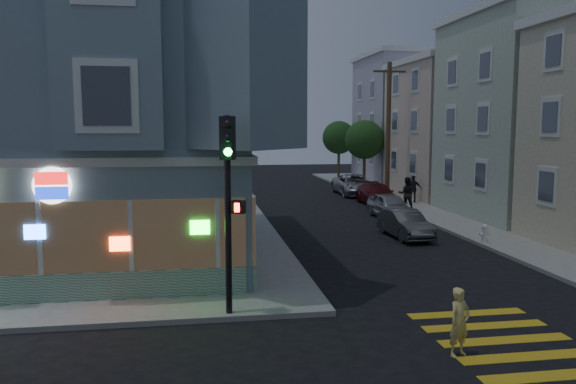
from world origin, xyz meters
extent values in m
plane|color=black|center=(0.00, 0.00, 0.00)|extent=(120.00, 120.00, 0.00)
cube|color=gray|center=(23.00, 23.00, 0.07)|extent=(24.00, 42.00, 0.15)
cube|color=gray|center=(-6.00, 11.00, 5.65)|extent=(14.00, 14.00, 11.00)
cube|color=silver|center=(-6.00, 11.00, 4.00)|extent=(14.30, 14.30, 0.25)
cylinder|color=white|center=(-4.40, 3.87, 3.40)|extent=(1.00, 0.12, 1.00)
cube|color=#A1B199|center=(19.50, 16.00, 5.40)|extent=(12.00, 8.60, 10.50)
cube|color=#C8B19B|center=(19.50, 25.00, 4.65)|extent=(12.00, 8.60, 9.00)
cube|color=#B0AABB|center=(19.50, 34.00, 5.40)|extent=(12.00, 8.60, 10.50)
cylinder|color=#4C3826|center=(12.00, 24.00, 4.65)|extent=(0.30, 0.30, 9.00)
cube|color=#4C3826|center=(12.00, 24.00, 8.55)|extent=(2.20, 0.12, 0.12)
cylinder|color=#4C3826|center=(12.20, 30.00, 1.75)|extent=(0.24, 0.24, 3.20)
sphere|color=#1F4117|center=(12.20, 30.00, 3.95)|extent=(3.00, 3.00, 3.00)
cylinder|color=#4C3826|center=(12.20, 38.00, 1.75)|extent=(0.24, 0.24, 3.20)
sphere|color=#1F4117|center=(12.20, 38.00, 3.95)|extent=(3.00, 3.00, 3.00)
imported|color=#E7D576|center=(5.03, -0.89, 0.76)|extent=(0.65, 0.54, 1.51)
imported|color=black|center=(11.30, 18.59, 1.11)|extent=(1.14, 1.02, 1.93)
imported|color=#222129|center=(13.00, 21.87, 1.01)|extent=(1.08, 0.68, 1.72)
imported|color=#93969A|center=(9.74, 16.95, 0.68)|extent=(1.72, 4.03, 1.36)
imported|color=#3E4044|center=(8.60, 11.75, 0.62)|extent=(1.50, 3.84, 1.25)
imported|color=#58141B|center=(10.70, 22.15, 0.67)|extent=(1.92, 4.61, 1.33)
imported|color=#A8AEB3|center=(10.70, 27.35, 0.74)|extent=(2.56, 5.40, 1.49)
cylinder|color=black|center=(0.21, 2.30, 2.70)|extent=(0.16, 0.16, 5.10)
cube|color=black|center=(0.21, 2.08, 4.69)|extent=(0.42, 0.40, 1.07)
sphere|color=black|center=(0.21, 1.91, 5.03)|extent=(0.20, 0.20, 0.20)
sphere|color=black|center=(0.21, 1.91, 4.69)|extent=(0.20, 0.20, 0.20)
sphere|color=#19F23F|center=(0.21, 1.91, 4.36)|extent=(0.20, 0.20, 0.20)
cube|color=black|center=(0.47, 2.12, 2.96)|extent=(0.38, 0.32, 0.33)
cube|color=#FF2614|center=(0.47, 2.00, 2.96)|extent=(0.22, 0.02, 0.22)
cylinder|color=white|center=(11.30, 9.64, 0.44)|extent=(0.23, 0.23, 0.57)
sphere|color=white|center=(11.30, 9.64, 0.77)|extent=(0.25, 0.25, 0.25)
cylinder|color=white|center=(11.30, 9.64, 0.48)|extent=(0.43, 0.11, 0.11)
camera|label=1|loc=(-0.52, -11.91, 4.99)|focal=35.00mm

